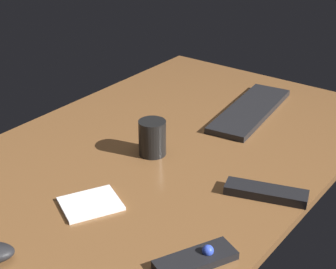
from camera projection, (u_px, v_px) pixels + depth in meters
The scene contains 6 objects.
desk at pixel (154, 158), 141.85cm from camera, with size 140.00×84.00×2.00cm, color brown.
keyboard at pixel (250, 110), 164.44cm from camera, with size 39.14×11.89×1.75cm, color black.
media_remote at pixel (196, 259), 102.61cm from camera, with size 16.94×12.17×3.18cm.
tv_remote at pixel (266, 192), 123.17cm from camera, with size 18.71×5.19×2.10cm, color black.
coffee_mug at pixel (152, 138), 139.64cm from camera, with size 7.14×7.14×9.39cm, color black.
notepad at pixel (91, 204), 120.28cm from camera, with size 12.73×10.50×0.74cm, color white.
Camera 1 is at (-97.43, -76.83, 70.11)cm, focal length 57.94 mm.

